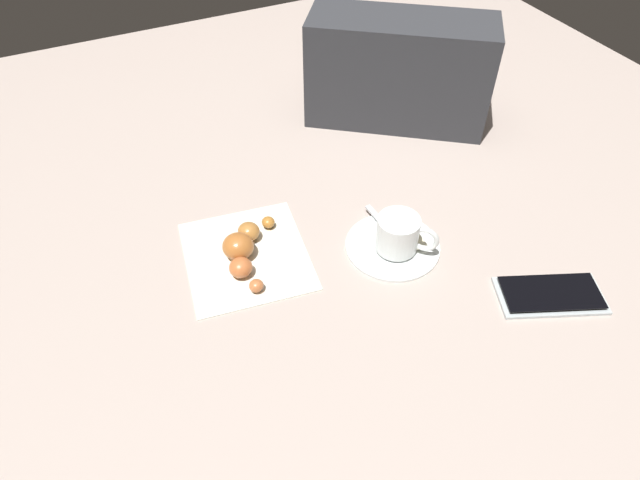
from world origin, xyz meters
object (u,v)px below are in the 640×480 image
at_px(croissant, 243,248).
at_px(laptop_bag, 398,71).
at_px(sugar_packet, 412,235).
at_px(teaspoon, 395,236).
at_px(napkin, 246,255).
at_px(saucer, 393,245).
at_px(cell_phone, 550,294).
at_px(espresso_cup, 399,234).

distance_m(croissant, laptop_bag, 0.47).
relative_size(sugar_packet, croissant, 0.42).
bearing_deg(croissant, teaspoon, 162.57).
distance_m(teaspoon, croissant, 0.23).
bearing_deg(napkin, sugar_packet, 161.85).
xyz_separation_m(saucer, teaspoon, (-0.01, -0.01, 0.01)).
relative_size(napkin, laptop_bag, 0.59).
height_order(sugar_packet, laptop_bag, laptop_bag).
relative_size(sugar_packet, laptop_bag, 0.18).
bearing_deg(teaspoon, cell_phone, 126.49).
bearing_deg(saucer, laptop_bag, -121.33).
bearing_deg(napkin, cell_phone, 144.01).
bearing_deg(saucer, espresso_cup, 100.07).
bearing_deg(croissant, saucer, 159.52).
distance_m(cell_phone, laptop_bag, 0.50).
height_order(saucer, sugar_packet, sugar_packet).
distance_m(saucer, espresso_cup, 0.03).
xyz_separation_m(saucer, croissant, (0.21, -0.08, 0.02)).
xyz_separation_m(espresso_cup, napkin, (0.21, -0.09, -0.04)).
distance_m(saucer, cell_phone, 0.24).
bearing_deg(sugar_packet, laptop_bag, -22.01).
bearing_deg(laptop_bag, saucer, 94.66).
bearing_deg(croissant, laptop_bag, -150.09).
relative_size(napkin, cell_phone, 1.20).
bearing_deg(laptop_bag, croissant, 65.91).
distance_m(saucer, napkin, 0.22).
bearing_deg(cell_phone, sugar_packet, -57.51).
height_order(espresso_cup, croissant, espresso_cup).
height_order(sugar_packet, napkin, sugar_packet).
xyz_separation_m(teaspoon, napkin, (0.22, -0.07, -0.01)).
relative_size(teaspoon, napkin, 0.60).
relative_size(saucer, cell_phone, 0.88).
bearing_deg(croissant, espresso_cup, 157.41).
bearing_deg(croissant, cell_phone, 144.33).
distance_m(croissant, cell_phone, 0.45).
height_order(teaspoon, laptop_bag, laptop_bag).
relative_size(teaspoon, laptop_bag, 0.35).
height_order(napkin, croissant, croissant).
xyz_separation_m(saucer, cell_phone, (-0.15, 0.18, 0.00)).
distance_m(sugar_packet, laptop_bag, 0.36).
bearing_deg(espresso_cup, saucer, -79.93).
bearing_deg(cell_phone, saucer, -50.35).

